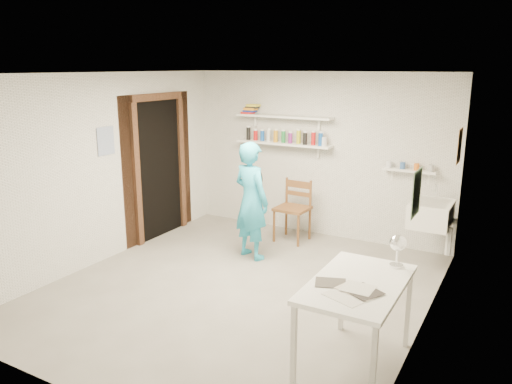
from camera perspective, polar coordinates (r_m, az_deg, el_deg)
The scene contains 27 objects.
floor at distance 5.83m, azimuth -1.96°, elevation -11.01°, with size 4.00×4.50×0.02m, color slate.
ceiling at distance 5.27m, azimuth -2.18°, elevation 13.52°, with size 4.00×4.50×0.02m, color silver.
wall_back at distance 7.41m, azimuth 7.06°, elevation 4.22°, with size 4.00×0.02×2.40m, color silver.
wall_front at distance 3.76m, azimuth -20.32°, elevation -6.49°, with size 4.00×0.02×2.40m, color silver.
wall_left at distance 6.67m, azimuth -17.01°, elevation 2.59°, with size 0.02×4.50×2.40m, color silver.
wall_right at distance 4.74m, azimuth 19.23°, elevation -2.20°, with size 0.02×4.50×2.40m, color silver.
doorway_recess at distance 7.44m, azimuth -11.00°, elevation 2.54°, with size 0.02×0.90×2.00m, color black.
corridor_box at distance 7.90m, azimuth -14.98°, elevation 3.37°, with size 1.40×1.50×2.10m, color brown.
door_lintel at distance 7.29m, azimuth -11.28°, elevation 10.63°, with size 0.06×1.05×0.10m, color brown.
door_jamb_near at distance 7.06m, azimuth -13.48°, elevation 1.79°, with size 0.06×0.10×2.00m, color brown.
door_jamb_far at distance 7.81m, azimuth -8.54°, elevation 3.19°, with size 0.06×0.10×2.00m, color brown.
shelf_lower at distance 7.47m, azimuth 3.15°, elevation 5.55°, with size 1.50×0.22×0.03m, color white.
shelf_upper at distance 7.42m, azimuth 3.19°, elevation 8.61°, with size 1.50×0.22×0.03m, color white.
ledge_shelf at distance 6.95m, azimuth 17.11°, elevation 2.36°, with size 0.70×0.14×0.03m, color white.
poster_left at distance 6.63m, azimuth -16.79°, elevation 5.61°, with size 0.01×0.28×0.36m, color #334C7F.
poster_right_a at distance 6.41m, azimuth 22.24°, elevation 4.89°, with size 0.01×0.34×0.42m, color #995933.
poster_right_b at distance 4.14m, azimuth 17.88°, elevation -0.09°, with size 0.01×0.30×0.38m, color #3F724C.
belfast_sink at distance 6.53m, azimuth 19.36°, elevation -2.37°, with size 0.48×0.60×0.30m, color white.
man at distance 6.47m, azimuth -0.55°, elevation -1.00°, with size 0.56×0.37×1.55m, color #28A6CB.
wall_clock at distance 6.62m, azimuth -0.17°, elevation 1.64°, with size 0.28×0.28×0.04m, color beige.
wooden_chair at distance 7.19m, azimuth 4.17°, elevation -1.90°, with size 0.45×0.43×0.96m, color brown.
work_table at distance 4.35m, azimuth 11.29°, elevation -14.69°, with size 0.70×1.17×0.78m, color white.
desk_lamp at distance 4.48m, azimuth 15.91°, elevation -5.59°, with size 0.15×0.15×0.15m, color silver.
spray_cans at distance 7.45m, azimuth 3.16°, elevation 6.31°, with size 1.34×0.06×0.17m.
book_stack at distance 7.67m, azimuth -0.61°, elevation 9.45°, with size 0.26×0.14×0.14m.
ledge_pots at distance 6.94m, azimuth 17.14°, elevation 2.84°, with size 0.48×0.07×0.09m.
papers at distance 4.18m, azimuth 11.56°, elevation -9.88°, with size 0.30×0.22×0.02m.
Camera 1 is at (2.74, -4.50, 2.48)m, focal length 35.00 mm.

